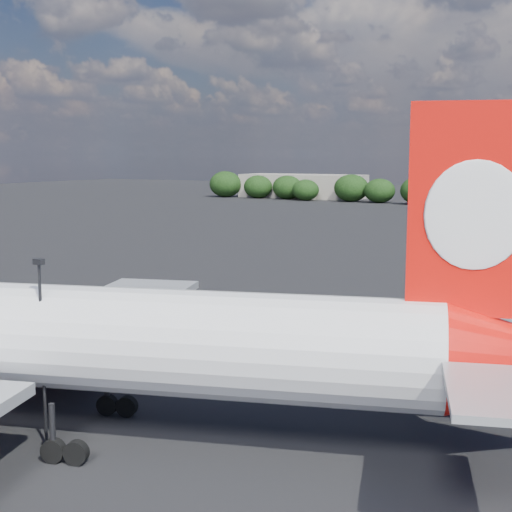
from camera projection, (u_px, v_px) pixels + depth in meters
The scene contains 6 objects.
ground at pixel (322, 262), 99.28m from camera, with size 500.00×500.00×0.00m, color black.
qantas_airliner at pixel (74, 340), 37.31m from camera, with size 52.02×49.90×17.30m.
apron_lamp_post at pixel (42, 342), 36.00m from camera, with size 0.55×0.30×9.77m.
terminal_building at pixel (303, 186), 244.20m from camera, with size 42.00×16.00×8.00m.
highway_sign at pixel (425, 195), 207.97m from camera, with size 6.00×0.30×4.50m.
horizon_treeline at pixel (506, 193), 201.40m from camera, with size 204.18×16.16×9.14m.
Camera 1 is at (39.39, -30.37, 14.95)m, focal length 50.00 mm.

